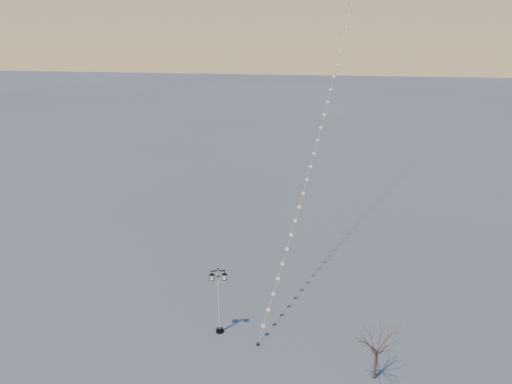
# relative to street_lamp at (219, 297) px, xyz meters

# --- Properties ---
(ground) EXTENTS (300.00, 300.00, 0.00)m
(ground) POSITION_rel_street_lamp_xyz_m (1.40, -2.17, -2.72)
(ground) COLOR #555657
(ground) RESTS_ON ground
(street_lamp) EXTENTS (1.23, 0.59, 4.92)m
(street_lamp) POSITION_rel_street_lamp_xyz_m (0.00, 0.00, 0.00)
(street_lamp) COLOR black
(street_lamp) RESTS_ON ground
(bare_tree) EXTENTS (2.19, 2.19, 3.64)m
(bare_tree) POSITION_rel_street_lamp_xyz_m (10.06, -3.32, -0.20)
(bare_tree) COLOR brown
(bare_tree) RESTS_ON ground
(kite_train) EXTENTS (9.77, 37.37, 36.40)m
(kite_train) POSITION_rel_street_lamp_xyz_m (7.35, 17.26, 15.36)
(kite_train) COLOR black
(kite_train) RESTS_ON ground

